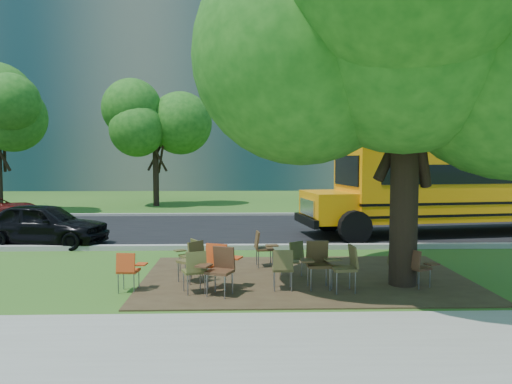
{
  "coord_description": "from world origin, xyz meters",
  "views": [
    {
      "loc": [
        -0.4,
        -11.21,
        2.65
      ],
      "look_at": [
        0.08,
        4.34,
        1.56
      ],
      "focal_mm": 35.0,
      "sensor_mm": 36.0,
      "label": 1
    }
  ],
  "objects_px": {
    "school_bus": "(498,182)",
    "chair_10": "(262,245)",
    "black_car": "(44,224)",
    "chair_5": "(317,260)",
    "chair_2": "(196,267)",
    "chair_0": "(129,267)",
    "chair_11": "(294,255)",
    "chair_6": "(346,263)",
    "chair_9": "(190,252)",
    "chair_8": "(193,257)",
    "main_tree": "(407,38)",
    "chair_7": "(418,265)",
    "chair_12": "(397,260)",
    "chair_3": "(220,266)",
    "chair_4": "(284,265)",
    "chair_1": "(220,261)"
  },
  "relations": [
    {
      "from": "chair_6",
      "to": "chair_12",
      "type": "xyz_separation_m",
      "value": [
        1.22,
        0.69,
        -0.08
      ]
    },
    {
      "from": "chair_3",
      "to": "chair_8",
      "type": "xyz_separation_m",
      "value": [
        -0.6,
        0.99,
        -0.02
      ]
    },
    {
      "from": "chair_8",
      "to": "black_car",
      "type": "relative_size",
      "value": 0.24
    },
    {
      "from": "chair_0",
      "to": "black_car",
      "type": "xyz_separation_m",
      "value": [
        -3.71,
        5.3,
        0.15
      ]
    },
    {
      "from": "chair_12",
      "to": "chair_7",
      "type": "bearing_deg",
      "value": 65.01
    },
    {
      "from": "chair_7",
      "to": "chair_12",
      "type": "relative_size",
      "value": 0.99
    },
    {
      "from": "main_tree",
      "to": "chair_7",
      "type": "height_order",
      "value": "main_tree"
    },
    {
      "from": "chair_8",
      "to": "black_car",
      "type": "height_order",
      "value": "black_car"
    },
    {
      "from": "chair_3",
      "to": "chair_9",
      "type": "bearing_deg",
      "value": -45.95
    },
    {
      "from": "chair_10",
      "to": "chair_12",
      "type": "height_order",
      "value": "chair_10"
    },
    {
      "from": "chair_1",
      "to": "chair_4",
      "type": "height_order",
      "value": "chair_1"
    },
    {
      "from": "chair_6",
      "to": "chair_11",
      "type": "distance_m",
      "value": 1.57
    },
    {
      "from": "chair_4",
      "to": "chair_9",
      "type": "distance_m",
      "value": 2.6
    },
    {
      "from": "chair_5",
      "to": "chair_8",
      "type": "xyz_separation_m",
      "value": [
        -2.53,
        0.56,
        -0.04
      ]
    },
    {
      "from": "chair_8",
      "to": "chair_11",
      "type": "height_order",
      "value": "chair_8"
    },
    {
      "from": "chair_2",
      "to": "chair_8",
      "type": "distance_m",
      "value": 0.88
    },
    {
      "from": "chair_8",
      "to": "school_bus",
      "type": "bearing_deg",
      "value": -14.01
    },
    {
      "from": "chair_4",
      "to": "black_car",
      "type": "xyz_separation_m",
      "value": [
        -6.76,
        5.34,
        0.12
      ]
    },
    {
      "from": "school_bus",
      "to": "chair_6",
      "type": "height_order",
      "value": "school_bus"
    },
    {
      "from": "black_car",
      "to": "chair_5",
      "type": "bearing_deg",
      "value": -115.36
    },
    {
      "from": "chair_10",
      "to": "chair_11",
      "type": "bearing_deg",
      "value": 29.24
    },
    {
      "from": "main_tree",
      "to": "chair_2",
      "type": "distance_m",
      "value": 6.18
    },
    {
      "from": "black_car",
      "to": "chair_2",
      "type": "bearing_deg",
      "value": -127.94
    },
    {
      "from": "chair_5",
      "to": "chair_12",
      "type": "distance_m",
      "value": 1.8
    },
    {
      "from": "chair_3",
      "to": "chair_10",
      "type": "relative_size",
      "value": 1.07
    },
    {
      "from": "chair_6",
      "to": "chair_10",
      "type": "relative_size",
      "value": 1.06
    },
    {
      "from": "school_bus",
      "to": "black_car",
      "type": "bearing_deg",
      "value": 179.51
    },
    {
      "from": "chair_0",
      "to": "chair_7",
      "type": "bearing_deg",
      "value": 6.6
    },
    {
      "from": "chair_5",
      "to": "chair_6",
      "type": "distance_m",
      "value": 0.59
    },
    {
      "from": "chair_8",
      "to": "chair_11",
      "type": "xyz_separation_m",
      "value": [
        2.18,
        0.47,
        -0.06
      ]
    },
    {
      "from": "chair_7",
      "to": "chair_12",
      "type": "xyz_separation_m",
      "value": [
        -0.29,
        0.44,
        0.01
      ]
    },
    {
      "from": "school_bus",
      "to": "chair_12",
      "type": "xyz_separation_m",
      "value": [
        -5.71,
        -6.85,
        -1.29
      ]
    },
    {
      "from": "black_car",
      "to": "chair_6",
      "type": "bearing_deg",
      "value": -114.9
    },
    {
      "from": "black_car",
      "to": "chair_11",
      "type": "bearing_deg",
      "value": -110.89
    },
    {
      "from": "chair_9",
      "to": "chair_12",
      "type": "distance_m",
      "value": 4.56
    },
    {
      "from": "chair_6",
      "to": "chair_11",
      "type": "xyz_separation_m",
      "value": [
        -0.88,
        1.3,
        -0.08
      ]
    },
    {
      "from": "chair_5",
      "to": "chair_10",
      "type": "bearing_deg",
      "value": -64.39
    },
    {
      "from": "main_tree",
      "to": "chair_7",
      "type": "distance_m",
      "value": 4.55
    },
    {
      "from": "school_bus",
      "to": "chair_10",
      "type": "height_order",
      "value": "school_bus"
    },
    {
      "from": "chair_1",
      "to": "chair_11",
      "type": "height_order",
      "value": "chair_1"
    },
    {
      "from": "school_bus",
      "to": "chair_3",
      "type": "xyz_separation_m",
      "value": [
        -9.39,
        -7.7,
        -1.21
      ]
    },
    {
      "from": "school_bus",
      "to": "chair_2",
      "type": "height_order",
      "value": "school_bus"
    },
    {
      "from": "chair_8",
      "to": "chair_0",
      "type": "bearing_deg",
      "value": 161.36
    },
    {
      "from": "main_tree",
      "to": "chair_4",
      "type": "relative_size",
      "value": 10.17
    },
    {
      "from": "chair_9",
      "to": "chair_2",
      "type": "bearing_deg",
      "value": 160.02
    },
    {
      "from": "school_bus",
      "to": "chair_0",
      "type": "bearing_deg",
      "value": -155.02
    },
    {
      "from": "chair_2",
      "to": "black_car",
      "type": "relative_size",
      "value": 0.23
    },
    {
      "from": "main_tree",
      "to": "chair_7",
      "type": "relative_size",
      "value": 10.83
    },
    {
      "from": "chair_1",
      "to": "chair_2",
      "type": "height_order",
      "value": "chair_1"
    },
    {
      "from": "school_bus",
      "to": "chair_5",
      "type": "bearing_deg",
      "value": -144.18
    }
  ]
}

